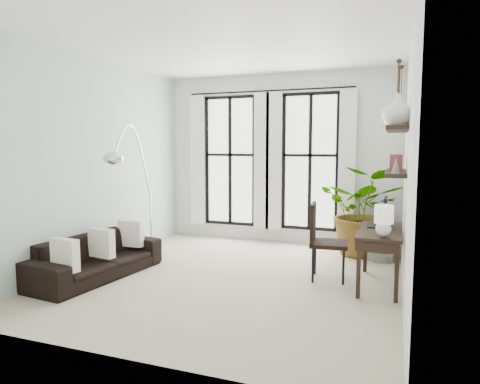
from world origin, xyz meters
The scene contains 16 objects.
floor centered at (0.00, 0.00, 0.00)m, with size 5.00×5.00×0.00m, color #B3A88E.
ceiling centered at (0.00, 0.00, 3.20)m, with size 5.00×5.00×0.00m, color white.
wall_left centered at (-2.25, 0.00, 1.60)m, with size 5.00×5.00×0.00m, color #B2C7BB.
wall_right centered at (2.25, 0.00, 1.60)m, with size 5.00×5.00×0.00m, color white.
wall_back centered at (0.00, 2.50, 1.60)m, with size 4.50×4.50×0.00m, color white.
windows centered at (-0.20, 2.43, 1.56)m, with size 3.26×0.13×2.65m.
wall_shelves centered at (2.11, 0.36, 1.73)m, with size 0.25×1.30×0.60m.
sofa centered at (-1.80, -0.65, 0.29)m, with size 1.99×0.78×0.58m, color black.
throw_pillows centered at (-1.70, -0.65, 0.50)m, with size 0.40×1.52×0.40m.
plant centered at (1.64, 1.92, 0.76)m, with size 1.36×1.18×1.51m, color #2D7228.
desk centered at (1.95, 0.27, 0.71)m, with size 0.54×1.28×1.15m.
desk_chair centered at (1.19, 0.37, 0.60)m, with size 0.55×0.55×1.06m.
arc_lamp centered at (-1.70, 0.16, 1.69)m, with size 0.71×1.85×2.18m.
buddha centered at (1.93, 1.70, 0.35)m, with size 0.47×0.47×0.84m.
vase_a centered at (2.11, 0.07, 2.27)m, with size 0.37×0.37×0.38m, color white.
vase_b centered at (2.11, 0.47, 2.27)m, with size 0.37×0.37×0.38m, color white.
Camera 1 is at (2.13, -5.46, 1.83)m, focal length 32.00 mm.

